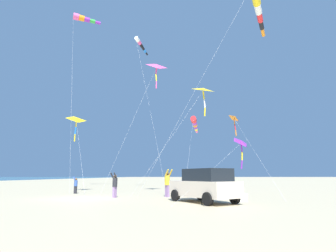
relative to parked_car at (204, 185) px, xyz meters
The scene contains 16 objects.
ground_plane 8.24m from the parked_car, 160.51° to the left, with size 600.00×600.00×0.00m, color #C6B58C.
parked_car is the anchor object (origin of this frame).
cooler_box 2.60m from the parked_car, 23.62° to the left, with size 0.62×0.42×0.42m.
person_adult_flyer 4.54m from the parked_car, 118.50° to the left, with size 0.66×0.69×1.92m.
person_child_green_jacket 6.60m from the parked_car, 150.35° to the left, with size 0.55×0.60×1.69m.
person_child_grey_jacket 5.32m from the parked_car, 96.08° to the left, with size 0.46×0.40×1.32m.
person_bystander_far 12.36m from the parked_car, 143.30° to the left, with size 0.43×0.34×1.40m.
kite_windsock_yellow_midlevel 16.63m from the parked_car, 44.33° to the left, with size 11.90×7.33×16.24m.
kite_delta_long_streamer_right 10.54m from the parked_car, 63.46° to the left, with size 7.24×12.01×4.93m.
kite_windsock_orange_high_right 23.48m from the parked_car, 110.42° to the left, with size 4.19×11.91×18.09m.
kite_windsock_red_high_left 29.80m from the parked_car, 129.28° to the left, with size 4.27×9.67×22.29m.
kite_delta_black_fish_shape 10.77m from the parked_car, 82.80° to the left, with size 6.76×3.28×9.23m.
kite_delta_rainbow_low_near 12.74m from the parked_car, 67.67° to the left, with size 0.95×10.64×7.35m.
kite_delta_purple_drifting 12.69m from the parked_car, 114.19° to the left, with size 5.21×1.55×11.50m.
kite_windsock_white_trailing 20.17m from the parked_car, 86.80° to the left, with size 2.81×19.20×8.77m.
kite_delta_checkered_midright 15.12m from the parked_car, 140.19° to the left, with size 4.13×7.24×7.06m.
Camera 1 is at (5.98, -18.15, 1.47)m, focal length 28.76 mm.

